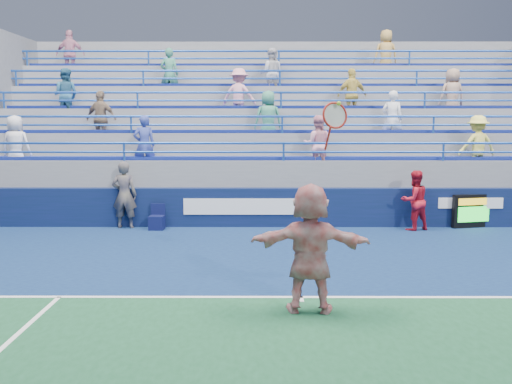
{
  "coord_description": "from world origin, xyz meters",
  "views": [
    {
      "loc": [
        -0.73,
        -9.35,
        3.01
      ],
      "look_at": [
        -0.77,
        2.5,
        1.5
      ],
      "focal_mm": 40.0,
      "sensor_mm": 36.0,
      "label": 1
    }
  ],
  "objects_px": {
    "line_judge": "(124,195)",
    "tennis_player": "(310,248)",
    "judge_chair": "(157,222)",
    "serve_speed_board": "(475,211)",
    "ball_girl": "(414,201)"
  },
  "relations": [
    {
      "from": "line_judge",
      "to": "tennis_player",
      "type": "bearing_deg",
      "value": 126.36
    },
    {
      "from": "tennis_player",
      "to": "judge_chair",
      "type": "bearing_deg",
      "value": 118.17
    },
    {
      "from": "serve_speed_board",
      "to": "line_judge",
      "type": "xyz_separation_m",
      "value": [
        -9.76,
        -0.1,
        0.46
      ]
    },
    {
      "from": "judge_chair",
      "to": "tennis_player",
      "type": "relative_size",
      "value": 0.22
    },
    {
      "from": "serve_speed_board",
      "to": "ball_girl",
      "type": "xyz_separation_m",
      "value": [
        -1.81,
        -0.36,
        0.35
      ]
    },
    {
      "from": "judge_chair",
      "to": "ball_girl",
      "type": "distance_m",
      "value": 7.05
    },
    {
      "from": "serve_speed_board",
      "to": "tennis_player",
      "type": "distance_m",
      "value": 8.78
    },
    {
      "from": "line_judge",
      "to": "ball_girl",
      "type": "height_order",
      "value": "line_judge"
    },
    {
      "from": "serve_speed_board",
      "to": "judge_chair",
      "type": "height_order",
      "value": "serve_speed_board"
    },
    {
      "from": "tennis_player",
      "to": "ball_girl",
      "type": "xyz_separation_m",
      "value": [
        3.45,
        6.66,
        -0.21
      ]
    },
    {
      "from": "serve_speed_board",
      "to": "ball_girl",
      "type": "distance_m",
      "value": 1.87
    },
    {
      "from": "judge_chair",
      "to": "ball_girl",
      "type": "relative_size",
      "value": 0.43
    },
    {
      "from": "serve_speed_board",
      "to": "line_judge",
      "type": "bearing_deg",
      "value": -179.39
    },
    {
      "from": "tennis_player",
      "to": "ball_girl",
      "type": "relative_size",
      "value": 2.0
    },
    {
      "from": "tennis_player",
      "to": "line_judge",
      "type": "height_order",
      "value": "tennis_player"
    }
  ]
}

